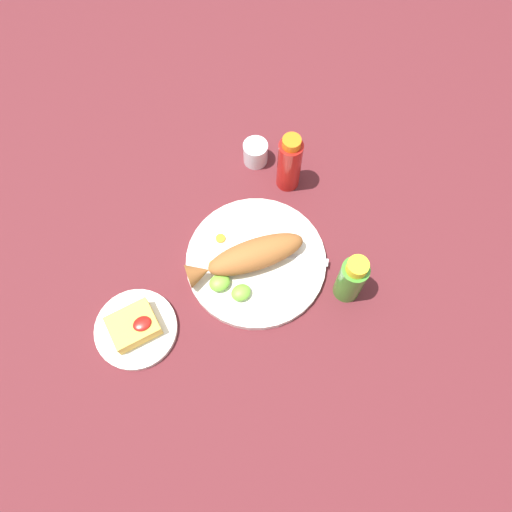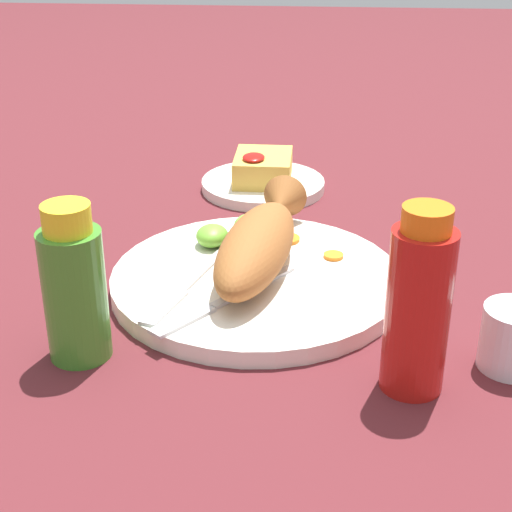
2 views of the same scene
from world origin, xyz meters
name	(u,v)px [view 2 (image 2 of 2)]	position (x,y,z in m)	size (l,w,h in m)	color
ground_plane	(256,288)	(0.00, 0.00, 0.00)	(4.00, 4.00, 0.00)	#561E23
main_plate	(256,281)	(0.00, 0.00, 0.01)	(0.30, 0.30, 0.02)	white
fried_fish	(260,241)	(-0.02, 0.00, 0.05)	(0.26, 0.10, 0.06)	#935628
fork_near	(217,303)	(0.07, -0.03, 0.02)	(0.15, 0.13, 0.00)	silver
fork_far	(185,287)	(0.04, -0.07, 0.02)	(0.18, 0.07, 0.00)	silver
carrot_slice_near	(333,256)	(-0.04, 0.08, 0.02)	(0.02, 0.02, 0.00)	orange
carrot_slice_mid	(287,239)	(-0.08, 0.03, 0.02)	(0.03, 0.03, 0.00)	orange
lime_wedge_main	(251,226)	(-0.09, -0.01, 0.03)	(0.05, 0.04, 0.03)	#6BB233
lime_wedge_side	(212,236)	(-0.07, -0.05, 0.03)	(0.04, 0.04, 0.02)	#6BB233
hot_sauce_bottle_red	(418,306)	(0.16, 0.15, 0.08)	(0.05, 0.05, 0.16)	#B21914
hot_sauce_bottle_green	(74,288)	(0.14, -0.15, 0.07)	(0.06, 0.06, 0.15)	#3D8428
side_plate_fries	(263,185)	(-0.29, -0.01, 0.01)	(0.17, 0.17, 0.01)	white
fries_pile	(263,167)	(-0.29, -0.01, 0.03)	(0.09, 0.08, 0.04)	gold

